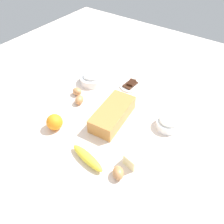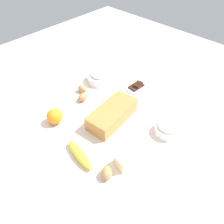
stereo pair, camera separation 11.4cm
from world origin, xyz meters
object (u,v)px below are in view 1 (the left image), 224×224
Objects in this scene: sugar_bowl at (92,78)px; loaf_pan at (113,114)px; egg_loose at (77,92)px; chocolate_plate at (130,85)px; butter_block at (135,157)px; egg_near_butter at (118,173)px; egg_beside_bowl at (79,100)px; flour_bowl at (168,123)px; orange_fruit at (55,122)px; banana at (87,158)px.

loaf_pan is at bearing -123.28° from sugar_bowl.
chocolate_plate is (0.25, -0.21, -0.01)m from egg_loose.
butter_block is 1.45× the size of egg_near_butter.
egg_near_butter is 0.97× the size of egg_beside_bowl.
egg_loose is 0.45× the size of chocolate_plate.
butter_block is 1.41× the size of egg_beside_bowl.
chocolate_plate is (0.30, 0.08, -0.03)m from loaf_pan.
loaf_pan is 0.28m from flour_bowl.
butter_block is 0.10m from egg_near_butter.
loaf_pan is 3.56× the size of orange_fruit.
flour_bowl is at bearing -7.36° from egg_near_butter.
loaf_pan is 0.35m from sugar_bowl.
loaf_pan is 2.25× the size of chocolate_plate.
egg_loose is at bearing -178.47° from sugar_bowl.
banana is at bearing 152.77° from flour_bowl.
flour_bowl is at bearing -82.39° from egg_loose.
egg_beside_bowl is (0.21, 0.03, -0.02)m from orange_fruit.
loaf_pan is 0.29m from orange_fruit.
flour_bowl is 0.27m from butter_block.
flour_bowl reaches higher than butter_block.
sugar_bowl reaches higher than butter_block.
loaf_pan reaches higher than egg_near_butter.
banana is 3.22× the size of egg_loose.
egg_near_butter reaches higher than chocolate_plate.
banana is 0.15m from egg_near_butter.
orange_fruit is at bearing 98.08° from butter_block.
flour_bowl is 0.63× the size of banana.
banana is 0.58m from chocolate_plate.
egg_near_butter is at bearing -131.71° from sugar_bowl.
orange_fruit is 1.29× the size of egg_beside_bowl.
egg_beside_bowl is 0.49× the size of chocolate_plate.
sugar_bowl is at bearing 37.05° from banana.
butter_block is (-0.15, -0.23, -0.01)m from loaf_pan.
chocolate_plate is (0.30, -0.15, -0.01)m from egg_beside_bowl.
sugar_bowl reaches higher than banana.
flour_bowl is 0.93× the size of chocolate_plate.
egg_beside_bowl is at bearing 7.28° from orange_fruit.
flour_bowl is 1.47× the size of orange_fruit.
flour_bowl is 2.04× the size of egg_loose.
egg_near_butter is at bearing 172.64° from flour_bowl.
orange_fruit reaches higher than chocolate_plate.
egg_loose reaches higher than banana.
sugar_bowl is at bearing 12.70° from orange_fruit.
butter_block is at bearing -145.81° from chocolate_plate.
egg_loose is at bearing 51.45° from egg_beside_bowl.
orange_fruit is 0.91× the size of butter_block.
butter_block is at bearing -81.92° from orange_fruit.
flour_bowl is 1.89× the size of egg_beside_bowl.
chocolate_plate is at bearing 8.30° from loaf_pan.
flour_bowl is 0.55m from egg_loose.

